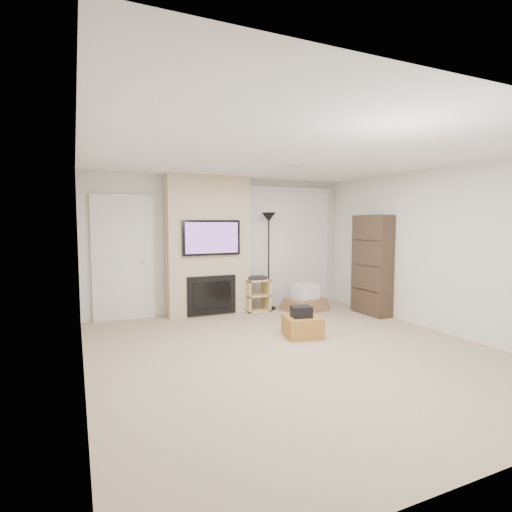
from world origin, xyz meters
name	(u,v)px	position (x,y,z in m)	size (l,w,h in m)	color
floor	(294,351)	(0.00, 0.00, 0.00)	(5.00, 5.50, 0.00)	tan
ceiling	(296,155)	(0.00, 0.00, 2.50)	(5.00, 5.50, 0.00)	white
wall_back	(222,245)	(0.00, 2.75, 1.25)	(5.00, 2.50, 0.00)	silver
wall_front	(509,287)	(0.00, -2.75, 1.25)	(5.00, 2.50, 0.00)	silver
wall_left	(80,264)	(-2.50, 0.00, 1.25)	(5.50, 2.50, 0.00)	silver
wall_right	(437,250)	(2.50, 0.00, 1.25)	(5.50, 2.50, 0.00)	silver
hvac_vent	(292,166)	(0.40, 0.80, 2.50)	(0.35, 0.18, 0.01)	silver
ottoman	(302,326)	(0.44, 0.54, 0.15)	(0.50, 0.50, 0.30)	#A16E2B
black_bag	(301,312)	(0.40, 0.50, 0.38)	(0.28, 0.22, 0.16)	black
fireplace_wall	(208,246)	(-0.35, 2.54, 1.24)	(1.50, 0.47, 2.50)	#CAB390
entry_door	(123,258)	(-1.80, 2.71, 1.05)	(1.02, 0.11, 2.14)	silver
vertical_blinds	(288,242)	(1.40, 2.70, 1.27)	(1.98, 0.10, 2.37)	silver
floor_lamp	(269,233)	(0.83, 2.43, 1.46)	(0.28, 0.28, 1.86)	black
av_stand	(256,293)	(0.54, 2.38, 0.35)	(0.45, 0.38, 0.66)	#DBBD74
box_stack	(305,300)	(1.40, 2.03, 0.20)	(0.85, 0.69, 0.51)	#916746
bookshelf	(372,265)	(2.34, 1.27, 0.90)	(0.30, 0.80, 1.80)	#32251A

